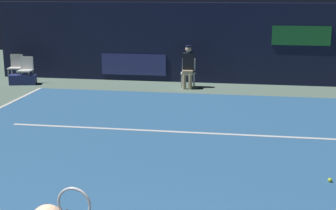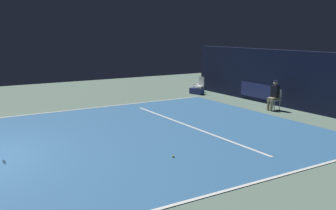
{
  "view_description": "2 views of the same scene",
  "coord_description": "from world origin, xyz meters",
  "views": [
    {
      "loc": [
        1.22,
        -2.8,
        3.09
      ],
      "look_at": [
        -0.31,
        6.59,
        0.77
      ],
      "focal_mm": 51.93,
      "sensor_mm": 36.0,
      "label": 1
    },
    {
      "loc": [
        11.04,
        -0.35,
        3.4
      ],
      "look_at": [
        -0.28,
        6.47,
        0.84
      ],
      "focal_mm": 40.38,
      "sensor_mm": 36.0,
      "label": 2
    }
  ],
  "objects": [
    {
      "name": "equipment_bag",
      "position": [
        -5.93,
        11.74,
        0.16
      ],
      "size": [
        0.89,
        0.5,
        0.32
      ],
      "primitive_type": "cube",
      "rotation": [
        0.0,
        0.0,
        0.23
      ],
      "color": "navy",
      "rests_on": "ground"
    },
    {
      "name": "tennis_ball",
      "position": [
        2.63,
        4.88,
        0.05
      ],
      "size": [
        0.07,
        0.07,
        0.07
      ],
      "primitive_type": "sphere",
      "color": "#CCE033",
      "rests_on": "court_surface"
    },
    {
      "name": "ground_plane",
      "position": [
        0.0,
        5.1,
        0.0
      ],
      "size": [
        29.65,
        29.65,
        0.0
      ],
      "primitive_type": "plane",
      "color": "slate"
    },
    {
      "name": "line_judge_on_chair",
      "position": [
        -0.58,
        12.1,
        0.69
      ],
      "size": [
        0.45,
        0.54,
        1.32
      ],
      "color": "white",
      "rests_on": "ground"
    },
    {
      "name": "court_surface",
      "position": [
        0.0,
        5.1,
        0.01
      ],
      "size": [
        10.3,
        12.21,
        0.01
      ],
      "primitive_type": "cube",
      "color": "#336699",
      "rests_on": "ground"
    },
    {
      "name": "back_wall",
      "position": [
        -0.0,
        13.11,
        1.3
      ],
      "size": [
        14.41,
        0.33,
        2.6
      ],
      "color": "#141933",
      "rests_on": "ground"
    },
    {
      "name": "courtside_chair_far",
      "position": [
        -6.43,
        12.32,
        0.5
      ],
      "size": [
        0.49,
        0.47,
        0.88
      ],
      "color": "white",
      "rests_on": "ground"
    },
    {
      "name": "line_service",
      "position": [
        0.0,
        7.24,
        0.01
      ],
      "size": [
        8.03,
        0.1,
        0.01
      ],
      "primitive_type": "cube",
      "color": "white",
      "rests_on": "court_surface"
    },
    {
      "name": "courtside_chair_near",
      "position": [
        -5.88,
        11.9,
        0.5
      ],
      "size": [
        0.46,
        0.43,
        0.88
      ],
      "color": "white",
      "rests_on": "ground"
    }
  ]
}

